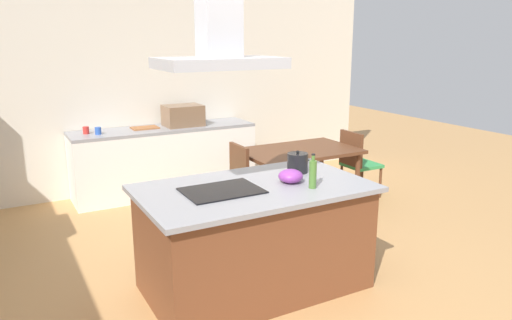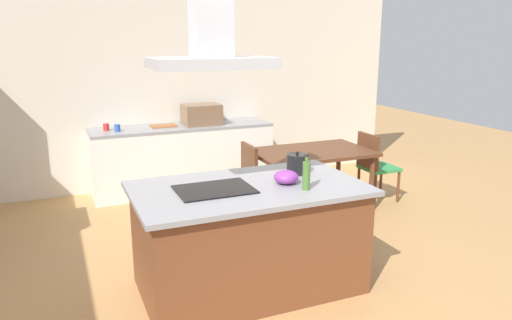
{
  "view_description": "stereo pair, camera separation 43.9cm",
  "coord_description": "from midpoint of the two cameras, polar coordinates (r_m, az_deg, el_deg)",
  "views": [
    {
      "loc": [
        -1.82,
        -3.33,
        2.08
      ],
      "look_at": [
        0.24,
        0.4,
        1.0
      ],
      "focal_mm": 34.33,
      "sensor_mm": 36.0,
      "label": 1
    },
    {
      "loc": [
        -1.42,
        -3.52,
        2.08
      ],
      "look_at": [
        0.24,
        0.4,
        1.0
      ],
      "focal_mm": 34.33,
      "sensor_mm": 36.0,
      "label": 2
    }
  ],
  "objects": [
    {
      "name": "ground",
      "position": [
        5.59,
        -4.41,
        -7.66
      ],
      "size": [
        16.0,
        16.0,
        0.0
      ],
      "primitive_type": "plane",
      "color": "tan"
    },
    {
      "name": "range_hood",
      "position": [
        3.68,
        -1.76,
        14.55
      ],
      "size": [
        0.9,
        0.55,
        0.78
      ],
      "color": "#ADADB2"
    },
    {
      "name": "coffee_mug_blue",
      "position": [
        6.42,
        -14.01,
        3.63
      ],
      "size": [
        0.08,
        0.08,
        0.09
      ],
      "primitive_type": "cylinder",
      "color": "#2D56B2",
      "rests_on": "back_counter"
    },
    {
      "name": "chair_at_right_end",
      "position": [
        6.48,
        15.5,
        -0.33
      ],
      "size": [
        0.42,
        0.42,
        0.89
      ],
      "color": "#33934C",
      "rests_on": "ground"
    },
    {
      "name": "dining_table",
      "position": [
        5.93,
        8.62,
        0.28
      ],
      "size": [
        1.4,
        0.9,
        0.75
      ],
      "color": "#59331E",
      "rests_on": "ground"
    },
    {
      "name": "olive_oil_bottle",
      "position": [
        3.89,
        9.12,
        -1.79
      ],
      "size": [
        0.06,
        0.06,
        0.28
      ],
      "color": "#47722D",
      "rests_on": "kitchen_island"
    },
    {
      "name": "wall_back",
      "position": [
        6.91,
        -9.3,
        7.99
      ],
      "size": [
        7.2,
        0.1,
        2.7
      ],
      "primitive_type": "cube",
      "color": "beige",
      "rests_on": "ground"
    },
    {
      "name": "cooktop",
      "position": [
        3.86,
        -1.63,
        -3.49
      ],
      "size": [
        0.6,
        0.44,
        0.01
      ],
      "primitive_type": "cube",
      "color": "black",
      "rests_on": "kitchen_island"
    },
    {
      "name": "kitchen_island",
      "position": [
        4.13,
        2.22,
        -9.01
      ],
      "size": [
        1.87,
        1.1,
        0.9
      ],
      "color": "brown",
      "rests_on": "ground"
    },
    {
      "name": "tea_kettle",
      "position": [
        4.34,
        7.72,
        -0.48
      ],
      "size": [
        0.24,
        0.18,
        0.2
      ],
      "color": "black",
      "rests_on": "kitchen_island"
    },
    {
      "name": "back_counter",
      "position": [
        6.76,
        -6.63,
        0.2
      ],
      "size": [
        2.43,
        0.62,
        0.9
      ],
      "color": "white",
      "rests_on": "ground"
    },
    {
      "name": "mixing_bowl",
      "position": [
        4.04,
        6.64,
        -2.03
      ],
      "size": [
        0.2,
        0.2,
        0.11
      ],
      "primitive_type": "ellipsoid",
      "color": "purple",
      "rests_on": "kitchen_island"
    },
    {
      "name": "chair_at_left_end",
      "position": [
        5.56,
        0.47,
        -2.19
      ],
      "size": [
        0.42,
        0.42,
        0.89
      ],
      "color": "#33934C",
      "rests_on": "ground"
    },
    {
      "name": "countertop_microwave",
      "position": [
        6.73,
        -4.52,
        5.3
      ],
      "size": [
        0.5,
        0.38,
        0.28
      ],
      "primitive_type": "cube",
      "color": "brown",
      "rests_on": "back_counter"
    },
    {
      "name": "cutting_board",
      "position": [
        6.65,
        -8.88,
        3.93
      ],
      "size": [
        0.34,
        0.24,
        0.02
      ],
      "primitive_type": "cube",
      "color": "#995B33",
      "rests_on": "back_counter"
    },
    {
      "name": "coffee_mug_red",
      "position": [
        6.51,
        -15.25,
        3.7
      ],
      "size": [
        0.08,
        0.08,
        0.09
      ],
      "primitive_type": "cylinder",
      "color": "red",
      "rests_on": "back_counter"
    }
  ]
}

